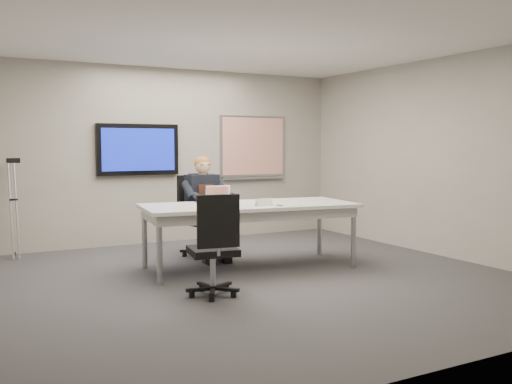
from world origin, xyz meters
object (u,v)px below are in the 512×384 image
office_chair_far (199,231)px  laptop (220,199)px  conference_table (249,211)px  office_chair_near (214,265)px  seated_person (208,218)px

office_chair_far → laptop: (-0.05, -0.82, 0.52)m
conference_table → laptop: size_ratio=7.94×
conference_table → office_chair_far: bearing=110.7°
office_chair_far → laptop: size_ratio=3.25×
conference_table → office_chair_far: 1.14m
office_chair_near → laptop: size_ratio=3.06×
office_chair_far → office_chair_near: size_ratio=1.06×
conference_table → office_chair_near: bearing=-125.2°
office_chair_near → seated_person: 1.99m
office_chair_far → seated_person: bearing=-100.4°
seated_person → laptop: seated_person is taller
office_chair_near → laptop: 1.54m
seated_person → conference_table: bearing=-76.7°
office_chair_far → laptop: bearing=-106.2°
conference_table → seated_person: (-0.24, 0.78, -0.16)m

